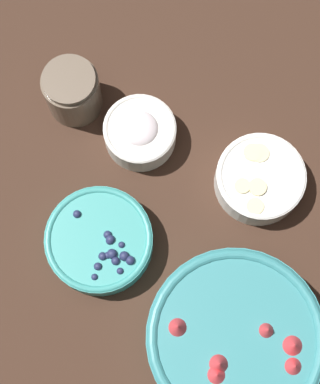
{
  "coord_description": "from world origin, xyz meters",
  "views": [
    {
      "loc": [
        0.01,
        0.19,
        1.01
      ],
      "look_at": [
        0.04,
        -0.06,
        0.04
      ],
      "focal_mm": 60.0,
      "sensor_mm": 36.0,
      "label": 1
    }
  ],
  "objects_px": {
    "bowl_strawberries": "(235,338)",
    "bowl_cream": "(140,132)",
    "jar_chocolate": "(73,92)",
    "bowl_bananas": "(260,179)",
    "bowl_blueberries": "(100,241)"
  },
  "relations": [
    {
      "from": "bowl_blueberries",
      "to": "bowl_bananas",
      "type": "bearing_deg",
      "value": -151.35
    },
    {
      "from": "bowl_bananas",
      "to": "bowl_cream",
      "type": "relative_size",
      "value": 1.2
    },
    {
      "from": "bowl_blueberries",
      "to": "bowl_strawberries",
      "type": "bearing_deg",
      "value": 151.07
    },
    {
      "from": "bowl_bananas",
      "to": "jar_chocolate",
      "type": "distance_m",
      "value": 0.33
    },
    {
      "from": "bowl_strawberries",
      "to": "bowl_cream",
      "type": "xyz_separation_m",
      "value": [
        0.18,
        -0.31,
        -0.01
      ]
    },
    {
      "from": "bowl_strawberries",
      "to": "bowl_cream",
      "type": "relative_size",
      "value": 2.23
    },
    {
      "from": "bowl_blueberries",
      "to": "jar_chocolate",
      "type": "height_order",
      "value": "jar_chocolate"
    },
    {
      "from": "bowl_strawberries",
      "to": "bowl_bananas",
      "type": "distance_m",
      "value": 0.25
    },
    {
      "from": "bowl_bananas",
      "to": "bowl_cream",
      "type": "xyz_separation_m",
      "value": [
        0.2,
        -0.05,
        0.0
      ]
    },
    {
      "from": "bowl_bananas",
      "to": "jar_chocolate",
      "type": "xyz_separation_m",
      "value": [
        0.32,
        -0.11,
        0.01
      ]
    },
    {
      "from": "bowl_blueberries",
      "to": "bowl_cream",
      "type": "relative_size",
      "value": 1.42
    },
    {
      "from": "bowl_bananas",
      "to": "bowl_strawberries",
      "type": "bearing_deg",
      "value": 86.06
    },
    {
      "from": "bowl_cream",
      "to": "jar_chocolate",
      "type": "distance_m",
      "value": 0.13
    },
    {
      "from": "bowl_blueberries",
      "to": "bowl_bananas",
      "type": "relative_size",
      "value": 1.18
    },
    {
      "from": "bowl_blueberries",
      "to": "bowl_bananas",
      "type": "xyz_separation_m",
      "value": [
        -0.24,
        -0.13,
        0.0
      ]
    }
  ]
}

